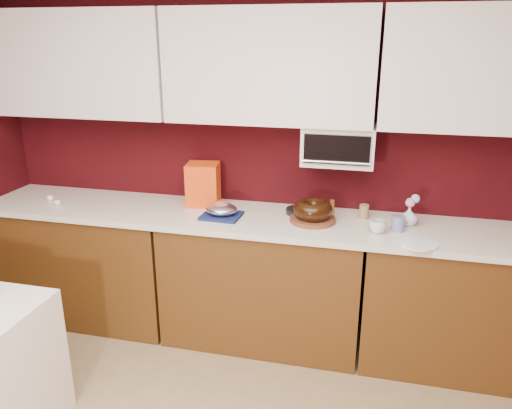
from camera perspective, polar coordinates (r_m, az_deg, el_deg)
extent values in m
cube|color=#34070A|center=(3.46, 2.06, 5.70)|extent=(4.00, 0.02, 2.50)
cube|color=#523010|center=(3.95, -18.50, -6.23)|extent=(1.31, 0.58, 0.86)
cube|color=#523010|center=(3.46, 0.85, -8.80)|extent=(1.31, 0.58, 0.86)
cube|color=#523010|center=(3.46, 23.32, -10.50)|extent=(1.31, 0.58, 0.86)
cube|color=silver|center=(3.28, 0.89, -1.81)|extent=(4.00, 0.62, 0.04)
cube|color=white|center=(3.73, -19.61, 14.93)|extent=(1.31, 0.33, 0.70)
cube|color=white|center=(3.22, 1.57, 15.51)|extent=(1.31, 0.33, 0.70)
cube|color=white|center=(3.21, 26.24, 13.66)|extent=(1.31, 0.33, 0.70)
cube|color=white|center=(3.24, 9.44, 6.79)|extent=(0.45, 0.30, 0.25)
cube|color=black|center=(3.08, 9.20, 6.20)|extent=(0.40, 0.02, 0.18)
cylinder|color=silver|center=(3.08, 9.10, 4.78)|extent=(0.42, 0.02, 0.02)
cylinder|color=brown|center=(3.22, 6.48, -1.71)|extent=(0.30, 0.30, 0.03)
torus|color=black|center=(3.19, 6.53, -0.60)|extent=(0.26, 0.26, 0.10)
cube|color=navy|center=(3.28, -3.96, -1.28)|extent=(0.26, 0.22, 0.02)
ellipsoid|color=silver|center=(3.27, -3.98, -0.54)|extent=(0.22, 0.19, 0.08)
ellipsoid|color=#A05349|center=(3.26, -3.99, -0.12)|extent=(0.11, 0.09, 0.07)
cube|color=red|center=(3.50, -6.06, 2.32)|extent=(0.24, 0.23, 0.30)
cylinder|color=black|center=(3.35, 5.05, -0.75)|extent=(0.21, 0.21, 0.03)
imported|color=silver|center=(3.09, 13.73, -2.35)|extent=(0.11, 0.11, 0.09)
cylinder|color=navy|center=(3.15, 15.93, -2.10)|extent=(0.11, 0.11, 0.10)
imported|color=silver|center=(3.27, 17.08, -1.15)|extent=(0.10, 0.10, 0.13)
sphere|color=pink|center=(3.24, 17.22, 0.21)|extent=(0.06, 0.06, 0.06)
sphere|color=#96B9F0|center=(3.25, 17.76, 0.64)|extent=(0.06, 0.06, 0.06)
cylinder|color=white|center=(3.00, 18.16, -4.32)|extent=(0.28, 0.28, 0.01)
cylinder|color=brown|center=(3.36, 8.67, -0.27)|extent=(0.04, 0.04, 0.10)
cylinder|color=olive|center=(3.32, 12.24, -0.80)|extent=(0.06, 0.06, 0.09)
ellipsoid|color=white|center=(3.77, -21.76, 0.22)|extent=(0.05, 0.04, 0.04)
ellipsoid|color=white|center=(3.90, -22.47, 0.71)|extent=(0.06, 0.05, 0.04)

